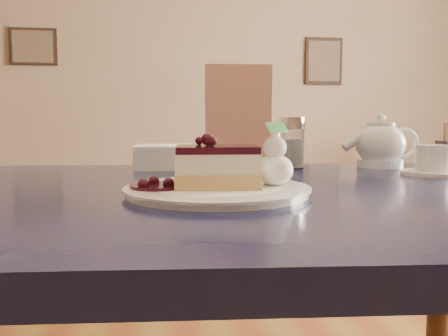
{
  "coord_description": "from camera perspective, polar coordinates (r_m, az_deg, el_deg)",
  "views": [
    {
      "loc": [
        -0.3,
        -0.8,
        0.95
      ],
      "look_at": [
        -0.19,
        -0.09,
        0.88
      ],
      "focal_mm": 40.0,
      "sensor_mm": 36.0,
      "label": 1
    }
  ],
  "objects": [
    {
      "name": "whipped_cream",
      "position": [
        0.81,
        5.82,
        -0.2
      ],
      "size": [
        0.06,
        0.06,
        0.05
      ],
      "color": "white",
      "rests_on": "dessert_plate"
    },
    {
      "name": "menu_card",
      "position": [
        1.18,
        1.63,
        5.81
      ],
      "size": [
        0.16,
        0.05,
        0.24
      ],
      "primitive_type": "cube",
      "rotation": [
        0.0,
        0.0,
        -0.1
      ],
      "color": "beige",
      "rests_on": "main_table"
    },
    {
      "name": "berry_sauce",
      "position": [
        0.79,
        -7.59,
        -2.08
      ],
      "size": [
        0.09,
        0.09,
        0.01
      ],
      "primitive_type": "cylinder",
      "color": "black",
      "rests_on": "dessert_plate"
    },
    {
      "name": "cheesecake_slice",
      "position": [
        0.79,
        -0.78,
        0.14
      ],
      "size": [
        0.14,
        0.11,
        0.07
      ],
      "rotation": [
        0.0,
        0.0,
        -0.1
      ],
      "color": "tan",
      "rests_on": "dessert_plate"
    },
    {
      "name": "sugar_shaker",
      "position": [
        1.2,
        7.69,
        2.93
      ],
      "size": [
        0.07,
        0.07,
        0.12
      ],
      "color": "white",
      "rests_on": "main_table"
    },
    {
      "name": "dessert_plate",
      "position": [
        0.8,
        -0.78,
        -2.63
      ],
      "size": [
        0.29,
        0.29,
        0.01
      ],
      "primitive_type": "cylinder",
      "color": "white",
      "rests_on": "main_table"
    },
    {
      "name": "tea_set",
      "position": [
        1.25,
        18.4,
        2.14
      ],
      "size": [
        0.22,
        0.3,
        0.12
      ],
      "color": "white",
      "rests_on": "main_table"
    },
    {
      "name": "napkin_stack",
      "position": [
        1.2,
        -6.89,
        1.29
      ],
      "size": [
        0.14,
        0.14,
        0.06
      ],
      "primitive_type": "cube",
      "rotation": [
        0.0,
        0.0,
        -0.1
      ],
      "color": "white",
      "rests_on": "main_table"
    },
    {
      "name": "main_table",
      "position": [
        0.87,
        -0.94,
        -8.14
      ],
      "size": [
        1.4,
        1.01,
        0.83
      ],
      "rotation": [
        0.0,
        0.0,
        -0.1
      ],
      "color": "black",
      "rests_on": "ground"
    }
  ]
}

